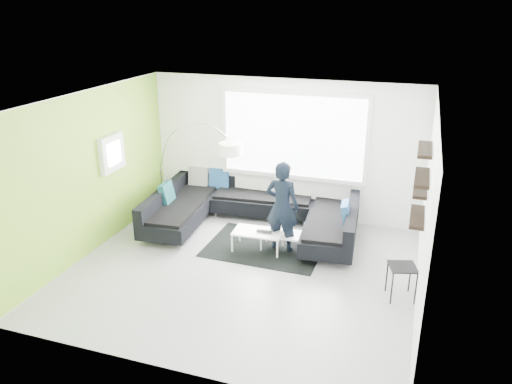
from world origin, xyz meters
TOP-DOWN VIEW (x-y plane):
  - ground at (0.00, 0.00)m, footprint 5.50×5.50m
  - room_shell at (0.04, 0.21)m, footprint 5.54×5.04m
  - sectional_sofa at (-0.29, 1.55)m, footprint 4.06×2.71m
  - rug at (0.11, 0.93)m, footprint 2.08×1.53m
  - coffee_table at (0.22, 0.88)m, footprint 1.14×0.70m
  - arc_lamp at (-2.40, 1.77)m, footprint 2.05×1.19m
  - side_table at (2.52, -0.00)m, footprint 0.48×0.48m
  - person at (0.41, 0.96)m, footprint 0.66×0.49m
  - laptop at (0.15, 0.74)m, footprint 0.29×0.19m

SIDE VIEW (x-z plane):
  - ground at x=0.00m, z-range 0.00..0.00m
  - rug at x=0.11m, z-range 0.00..0.01m
  - coffee_table at x=0.22m, z-range 0.00..0.36m
  - side_table at x=2.52m, z-range 0.00..0.53m
  - sectional_sofa at x=-0.29m, z-range -0.05..0.79m
  - laptop at x=0.15m, z-range 0.36..0.39m
  - person at x=0.41m, z-range 0.00..1.64m
  - arc_lamp at x=-2.40m, z-range 0.00..2.05m
  - room_shell at x=0.04m, z-range 0.40..3.22m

